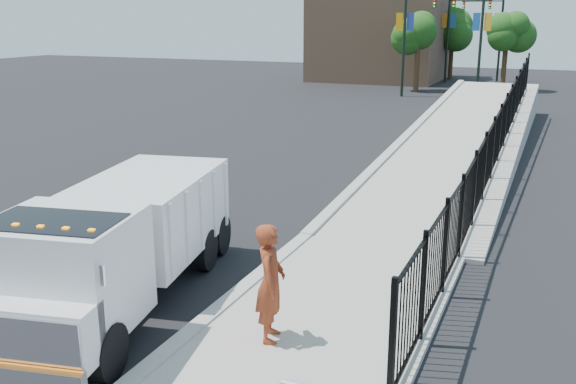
% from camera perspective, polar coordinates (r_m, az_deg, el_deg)
% --- Properties ---
extents(ground, '(120.00, 120.00, 0.00)m').
position_cam_1_polar(ground, '(12.00, -5.47, -10.19)').
color(ground, black).
rests_on(ground, ground).
extents(sidewalk, '(3.55, 12.00, 0.12)m').
position_cam_1_polar(sidewalk, '(9.64, -0.84, -16.59)').
color(sidewalk, '#9E998E').
rests_on(sidewalk, ground).
extents(curb, '(0.30, 12.00, 0.16)m').
position_cam_1_polar(curb, '(10.45, -10.84, -14.03)').
color(curb, '#ADAAA3').
rests_on(curb, ground).
extents(ramp, '(3.95, 24.06, 3.19)m').
position_cam_1_polar(ramp, '(26.18, 15.71, 3.43)').
color(ramp, '#9E998E').
rests_on(ramp, ground).
extents(iron_fence, '(0.10, 28.00, 1.80)m').
position_cam_1_polar(iron_fence, '(21.96, 18.15, 3.42)').
color(iron_fence, black).
rests_on(iron_fence, ground).
extents(truck, '(3.37, 6.98, 2.29)m').
position_cam_1_polar(truck, '(11.90, -14.96, -4.17)').
color(truck, black).
rests_on(truck, ground).
extents(worker, '(0.66, 0.82, 1.94)m').
position_cam_1_polar(worker, '(10.25, -1.57, -8.06)').
color(worker, maroon).
rests_on(worker, sidewalk).
extents(light_pole_0, '(3.77, 0.22, 8.00)m').
position_cam_1_polar(light_pole_0, '(43.32, 10.73, 14.08)').
color(light_pole_0, black).
rests_on(light_pole_0, ground).
extents(light_pole_1, '(3.77, 0.22, 8.00)m').
position_cam_1_polar(light_pole_1, '(43.57, 16.42, 13.74)').
color(light_pole_1, black).
rests_on(light_pole_1, ground).
extents(light_pole_2, '(3.78, 0.22, 8.00)m').
position_cam_1_polar(light_pole_2, '(53.60, 14.39, 14.08)').
color(light_pole_2, black).
rests_on(light_pole_2, ground).
extents(light_pole_3, '(3.78, 0.22, 8.00)m').
position_cam_1_polar(light_pole_3, '(55.55, 18.11, 13.84)').
color(light_pole_3, black).
rests_on(light_pole_3, ground).
extents(tree_0, '(2.61, 2.61, 5.30)m').
position_cam_1_polar(tree_0, '(46.27, 11.53, 13.58)').
color(tree_0, '#382314').
rests_on(tree_0, ground).
extents(tree_1, '(2.18, 2.18, 5.09)m').
position_cam_1_polar(tree_1, '(48.47, 18.88, 13.11)').
color(tree_1, '#382314').
rests_on(tree_1, ground).
extents(tree_2, '(3.25, 3.25, 5.62)m').
position_cam_1_polar(tree_2, '(56.76, 14.45, 13.72)').
color(tree_2, '#382314').
rests_on(tree_2, ground).
extents(building, '(10.00, 10.00, 8.00)m').
position_cam_1_polar(building, '(55.35, 8.32, 14.03)').
color(building, '#8C664C').
rests_on(building, ground).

